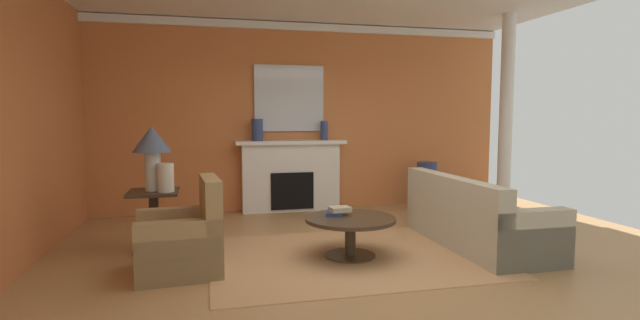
{
  "coord_description": "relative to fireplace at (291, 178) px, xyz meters",
  "views": [
    {
      "loc": [
        -1.5,
        -4.86,
        1.56
      ],
      "look_at": [
        -0.09,
        1.02,
        1.0
      ],
      "focal_mm": 26.55,
      "sensor_mm": 36.0,
      "label": 1
    }
  ],
  "objects": [
    {
      "name": "armchair_near_window",
      "position": [
        -1.59,
        -2.81,
        -0.25
      ],
      "size": [
        0.87,
        0.87,
        0.95
      ],
      "color": "#9E7A4C",
      "rests_on": "ground_plane"
    },
    {
      "name": "vase_on_side_table",
      "position": [
        -1.8,
        -2.01,
        0.31
      ],
      "size": [
        0.19,
        0.19,
        0.33
      ],
      "primitive_type": "cylinder",
      "color": "beige",
      "rests_on": "side_table"
    },
    {
      "name": "wall_fireplace",
      "position": [
        0.16,
        0.21,
        1.0
      ],
      "size": [
        7.2,
        0.12,
        3.1
      ],
      "primitive_type": "cube",
      "color": "#CC723D",
      "rests_on": "ground_plane"
    },
    {
      "name": "fireplace",
      "position": [
        0.0,
        0.0,
        0.0
      ],
      "size": [
        1.8,
        0.35,
        1.17
      ],
      "color": "white",
      "rests_on": "ground_plane"
    },
    {
      "name": "vase_tall_corner",
      "position": [
        2.29,
        -0.3,
        -0.16
      ],
      "size": [
        0.34,
        0.34,
        0.78
      ],
      "primitive_type": "cylinder",
      "color": "navy",
      "rests_on": "ground_plane"
    },
    {
      "name": "column_white",
      "position": [
        3.14,
        -1.21,
        1.0
      ],
      "size": [
        0.2,
        0.2,
        3.1
      ],
      "primitive_type": "cylinder",
      "color": "white",
      "rests_on": "ground_plane"
    },
    {
      "name": "table_lamp",
      "position": [
        -1.95,
        -1.89,
        0.67
      ],
      "size": [
        0.44,
        0.44,
        0.75
      ],
      "color": "beige",
      "rests_on": "side_table"
    },
    {
      "name": "vase_mantel_right",
      "position": [
        0.55,
        -0.05,
        0.77
      ],
      "size": [
        0.12,
        0.12,
        0.32
      ],
      "primitive_type": "cylinder",
      "color": "navy",
      "rests_on": "fireplace"
    },
    {
      "name": "vase_mantel_left",
      "position": [
        -0.55,
        -0.05,
        0.79
      ],
      "size": [
        0.18,
        0.18,
        0.35
      ],
      "primitive_type": "cylinder",
      "color": "navy",
      "rests_on": "fireplace"
    },
    {
      "name": "mantel_mirror",
      "position": [
        -0.0,
        0.12,
        1.3
      ],
      "size": [
        1.15,
        0.04,
        1.08
      ],
      "primitive_type": "cube",
      "color": "silver"
    },
    {
      "name": "ground_plane",
      "position": [
        0.16,
        -2.76,
        -0.55
      ],
      "size": [
        8.58,
        8.58,
        0.0
      ],
      "primitive_type": "plane",
      "color": "tan"
    },
    {
      "name": "sofa",
      "position": [
        1.78,
        -2.61,
        -0.26
      ],
      "size": [
        0.91,
        2.1,
        0.85
      ],
      "color": "#BCB299",
      "rests_on": "ground_plane"
    },
    {
      "name": "crown_moulding",
      "position": [
        0.16,
        0.13,
        2.46
      ],
      "size": [
        7.2,
        0.08,
        0.12
      ],
      "primitive_type": "cube",
      "color": "white"
    },
    {
      "name": "area_rug",
      "position": [
        0.19,
        -2.71,
        -0.55
      ],
      "size": [
        3.06,
        2.28,
        0.01
      ],
      "primitive_type": "cube",
      "color": "tan",
      "rests_on": "ground_plane"
    },
    {
      "name": "coffee_table",
      "position": [
        0.19,
        -2.71,
        -0.22
      ],
      "size": [
        1.0,
        1.0,
        0.45
      ],
      "color": "#3D2D1E",
      "rests_on": "ground_plane"
    },
    {
      "name": "side_table",
      "position": [
        -1.95,
        -1.89,
        -0.15
      ],
      "size": [
        0.56,
        0.56,
        0.7
      ],
      "color": "#3D2D1E",
      "rests_on": "ground_plane"
    },
    {
      "name": "wall_window",
      "position": [
        -3.2,
        -2.46,
        1.0
      ],
      "size": [
        0.12,
        6.42,
        3.1
      ],
      "primitive_type": "cube",
      "color": "#CC723D",
      "rests_on": "ground_plane"
    },
    {
      "name": "book_red_cover",
      "position": [
        0.04,
        -2.57,
        -0.08
      ],
      "size": [
        0.23,
        0.23,
        0.04
      ],
      "primitive_type": "cube",
      "rotation": [
        0.0,
        0.0,
        -0.27
      ],
      "color": "navy",
      "rests_on": "coffee_table"
    },
    {
      "name": "book_art_folio",
      "position": [
        0.11,
        -2.58,
        -0.04
      ],
      "size": [
        0.25,
        0.19,
        0.05
      ],
      "primitive_type": "cube",
      "rotation": [
        0.0,
        0.0,
        0.12
      ],
      "color": "tan",
      "rests_on": "coffee_table"
    }
  ]
}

